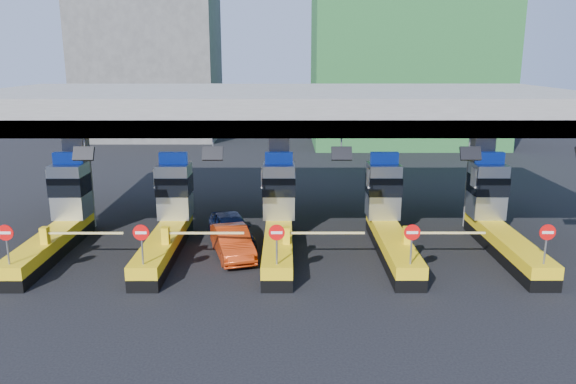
{
  "coord_description": "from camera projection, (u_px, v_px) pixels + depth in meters",
  "views": [
    {
      "loc": [
        0.37,
        -24.34,
        8.58
      ],
      "look_at": [
        0.43,
        0.0,
        2.66
      ],
      "focal_mm": 35.0,
      "sensor_mm": 36.0,
      "label": 1
    }
  ],
  "objects": [
    {
      "name": "toll_lane_far_right",
      "position": [
        497.0,
        217.0,
        25.64
      ],
      "size": [
        4.43,
        8.0,
        4.16
      ],
      "color": "black",
      "rests_on": "ground"
    },
    {
      "name": "toll_lane_center",
      "position": [
        279.0,
        217.0,
        25.62
      ],
      "size": [
        4.43,
        8.0,
        4.16
      ],
      "color": "black",
      "rests_on": "ground"
    },
    {
      "name": "toll_lane_right",
      "position": [
        388.0,
        217.0,
        25.63
      ],
      "size": [
        4.43,
        8.0,
        4.16
      ],
      "color": "black",
      "rests_on": "ground"
    },
    {
      "name": "toll_canopy",
      "position": [
        279.0,
        108.0,
        27.02
      ],
      "size": [
        28.0,
        12.09,
        7.0
      ],
      "color": "slate",
      "rests_on": "ground"
    },
    {
      "name": "ground",
      "position": [
        279.0,
        248.0,
        25.68
      ],
      "size": [
        120.0,
        120.0,
        0.0
      ],
      "primitive_type": "plane",
      "color": "black",
      "rests_on": "ground"
    },
    {
      "name": "toll_lane_far_left",
      "position": [
        60.0,
        218.0,
        25.6
      ],
      "size": [
        4.43,
        8.0,
        4.16
      ],
      "color": "black",
      "rests_on": "ground"
    },
    {
      "name": "bg_building_concrete",
      "position": [
        149.0,
        52.0,
        58.5
      ],
      "size": [
        14.0,
        10.0,
        18.0
      ],
      "primitive_type": "cube",
      "color": "#4C4C49",
      "rests_on": "ground"
    },
    {
      "name": "toll_lane_left",
      "position": [
        169.0,
        217.0,
        25.61
      ],
      "size": [
        4.43,
        8.0,
        4.16
      ],
      "color": "black",
      "rests_on": "ground"
    },
    {
      "name": "van",
      "position": [
        231.0,
        229.0,
        26.27
      ],
      "size": [
        2.82,
        4.45,
        1.41
      ],
      "primitive_type": "imported",
      "rotation": [
        0.0,
        0.0,
        0.3
      ],
      "color": "black",
      "rests_on": "ground"
    },
    {
      "name": "red_car",
      "position": [
        232.0,
        242.0,
        24.5
      ],
      "size": [
        2.45,
        4.22,
        1.32
      ],
      "primitive_type": "imported",
      "rotation": [
        0.0,
        0.0,
        0.28
      ],
      "color": "#B5310D",
      "rests_on": "ground"
    }
  ]
}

